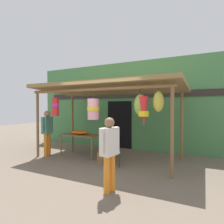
# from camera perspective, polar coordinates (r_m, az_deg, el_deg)

# --- Properties ---
(ground_plane) EXTENTS (30.00, 30.00, 0.00)m
(ground_plane) POSITION_cam_1_polar(r_m,az_deg,el_deg) (5.92, -2.59, -15.68)
(ground_plane) COLOR #756656
(shop_facade) EXTENTS (9.59, 0.29, 3.64)m
(shop_facade) POSITION_cam_1_polar(r_m,az_deg,el_deg) (8.12, 6.69, 1.93)
(shop_facade) COLOR #47844C
(shop_facade) RESTS_ON ground_plane
(market_stall_canopy) EXTENTS (5.06, 2.43, 2.53)m
(market_stall_canopy) POSITION_cam_1_polar(r_m,az_deg,el_deg) (6.42, -0.96, 5.93)
(market_stall_canopy) COLOR brown
(market_stall_canopy) RESTS_ON ground_plane
(display_table) EXTENTS (1.42, 0.75, 0.76)m
(display_table) POSITION_cam_1_polar(r_m,az_deg,el_deg) (7.08, -9.11, -7.15)
(display_table) COLOR brown
(display_table) RESTS_ON ground_plane
(flower_heap_on_table) EXTENTS (0.67, 0.47, 0.14)m
(flower_heap_on_table) POSITION_cam_1_polar(r_m,az_deg,el_deg) (7.11, -9.43, -5.92)
(flower_heap_on_table) COLOR orange
(flower_heap_on_table) RESTS_ON display_table
(folding_chair) EXTENTS (0.56, 0.56, 0.84)m
(folding_chair) POSITION_cam_1_polar(r_m,az_deg,el_deg) (5.81, -0.55, -10.88)
(folding_chair) COLOR beige
(folding_chair) RESTS_ON ground_plane
(wicker_basket_by_table) EXTENTS (0.54, 0.54, 0.30)m
(wicker_basket_by_table) POSITION_cam_1_polar(r_m,az_deg,el_deg) (6.44, -2.10, -12.89)
(wicker_basket_by_table) COLOR olive
(wicker_basket_by_table) RESTS_ON ground_plane
(vendor_in_orange) EXTENTS (0.27, 0.59, 1.62)m
(vendor_in_orange) POSITION_cam_1_polar(r_m,az_deg,el_deg) (7.30, -18.65, -4.85)
(vendor_in_orange) COLOR orange
(vendor_in_orange) RESTS_ON ground_plane
(customer_foreground) EXTENTS (0.29, 0.59, 1.53)m
(customer_foreground) POSITION_cam_1_polar(r_m,az_deg,el_deg) (4.01, -0.76, -10.74)
(customer_foreground) COLOR orange
(customer_foreground) RESTS_ON ground_plane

